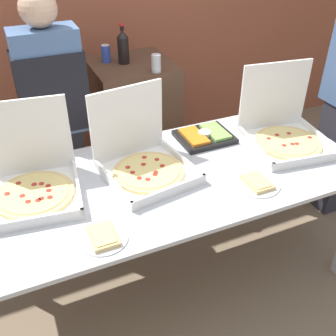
# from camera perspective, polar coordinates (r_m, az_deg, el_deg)

# --- Properties ---
(ground_plane) EXTENTS (16.00, 16.00, 0.00)m
(ground_plane) POSITION_cam_1_polar(r_m,az_deg,el_deg) (2.75, 0.00, -15.17)
(ground_plane) COLOR #847056
(brick_wall_behind) EXTENTS (10.00, 0.06, 2.80)m
(brick_wall_behind) POSITION_cam_1_polar(r_m,az_deg,el_deg) (3.48, -12.24, 22.19)
(brick_wall_behind) COLOR #9E5138
(brick_wall_behind) RESTS_ON ground_plane
(buffet_table) EXTENTS (2.23, 0.97, 0.82)m
(buffet_table) POSITION_cam_1_polar(r_m,az_deg,el_deg) (2.24, 0.00, -2.84)
(buffet_table) COLOR silver
(buffet_table) RESTS_ON ground_plane
(pizza_box_far_left) EXTENTS (0.52, 0.53, 0.46)m
(pizza_box_far_left) POSITION_cam_1_polar(r_m,az_deg,el_deg) (2.57, 16.52, 5.23)
(pizza_box_far_left) COLOR white
(pizza_box_far_left) RESTS_ON buffet_table
(pizza_box_far_right) EXTENTS (0.51, 0.52, 0.45)m
(pizza_box_far_right) POSITION_cam_1_polar(r_m,az_deg,el_deg) (2.14, -19.03, -1.63)
(pizza_box_far_right) COLOR white
(pizza_box_far_right) RESTS_ON buffet_table
(pizza_box_near_right) EXTENTS (0.51, 0.53, 0.45)m
(pizza_box_near_right) POSITION_cam_1_polar(r_m,az_deg,el_deg) (2.19, -3.60, 1.26)
(pizza_box_near_right) COLOR white
(pizza_box_near_right) RESTS_ON buffet_table
(paper_plate_front_left) EXTENTS (0.23, 0.23, 0.03)m
(paper_plate_front_left) POSITION_cam_1_polar(r_m,az_deg,el_deg) (1.83, -9.38, -9.81)
(paper_plate_front_left) COLOR white
(paper_plate_front_left) RESTS_ON buffet_table
(paper_plate_front_right) EXTENTS (0.25, 0.25, 0.03)m
(paper_plate_front_right) POSITION_cam_1_polar(r_m,az_deg,el_deg) (2.17, 12.81, -2.13)
(paper_plate_front_right) COLOR white
(paper_plate_front_right) RESTS_ON buffet_table
(veggie_tray) EXTENTS (0.34, 0.28, 0.05)m
(veggie_tray) POSITION_cam_1_polar(r_m,az_deg,el_deg) (2.53, 5.33, 4.65)
(veggie_tray) COLOR black
(veggie_tray) RESTS_ON buffet_table
(sideboard_podium) EXTENTS (0.59, 0.59, 1.10)m
(sideboard_podium) POSITION_cam_1_polar(r_m,az_deg,el_deg) (3.22, -4.84, 5.64)
(sideboard_podium) COLOR #4C3323
(sideboard_podium) RESTS_ON ground_plane
(soda_bottle) EXTENTS (0.08, 0.08, 0.28)m
(soda_bottle) POSITION_cam_1_polar(r_m,az_deg,el_deg) (2.96, -6.53, 17.09)
(soda_bottle) COLOR black
(soda_bottle) RESTS_ON sideboard_podium
(soda_can_silver) EXTENTS (0.07, 0.07, 0.12)m
(soda_can_silver) POSITION_cam_1_polar(r_m,az_deg,el_deg) (2.79, -1.73, 14.95)
(soda_can_silver) COLOR silver
(soda_can_silver) RESTS_ON sideboard_podium
(soda_can_colored) EXTENTS (0.07, 0.07, 0.12)m
(soda_can_colored) POSITION_cam_1_polar(r_m,az_deg,el_deg) (3.02, -9.00, 16.08)
(soda_can_colored) COLOR #334CB2
(soda_can_colored) RESTS_ON sideboard_podium
(person_server_vest) EXTENTS (0.42, 0.24, 1.70)m
(person_server_vest) POSITION_cam_1_polar(r_m,az_deg,el_deg) (2.71, -15.98, 8.14)
(person_server_vest) COLOR black
(person_server_vest) RESTS_ON ground_plane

